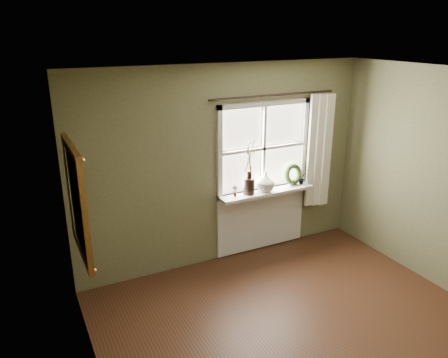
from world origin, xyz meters
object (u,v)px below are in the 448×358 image
wreath (293,177)px  gilt_mirror (76,201)px  dark_jug (249,186)px  cream_vase (266,181)px

wreath → gilt_mirror: bearing=-175.8°
dark_jug → cream_vase: size_ratio=0.81×
gilt_mirror → dark_jug: bearing=17.0°
gilt_mirror → wreath: bearing=13.7°
cream_vase → gilt_mirror: gilt_mirror is taller
cream_vase → gilt_mirror: size_ratio=0.24×
cream_vase → wreath: (0.47, 0.04, -0.02)m
cream_vase → gilt_mirror: 2.62m
dark_jug → gilt_mirror: (-2.24, -0.68, 0.44)m
wreath → gilt_mirror: 3.08m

